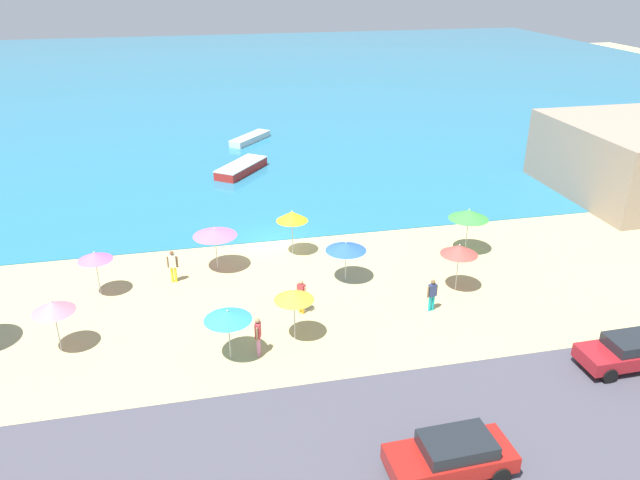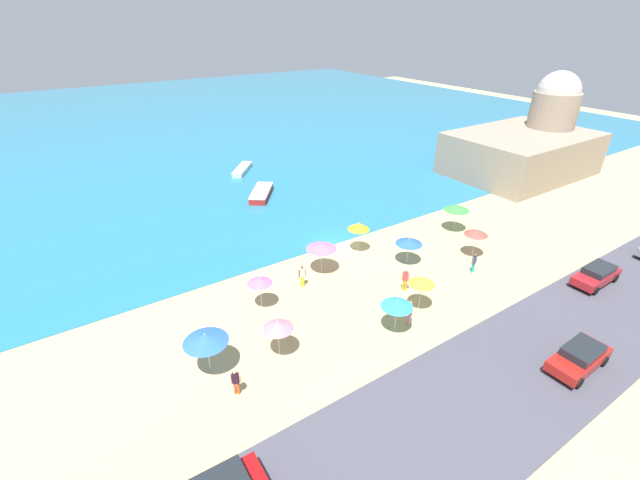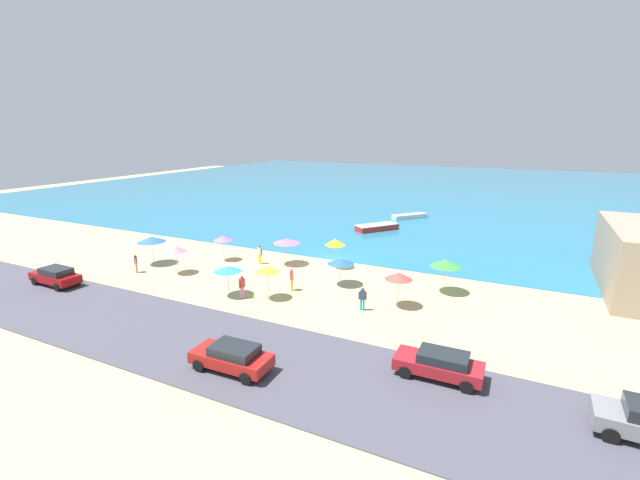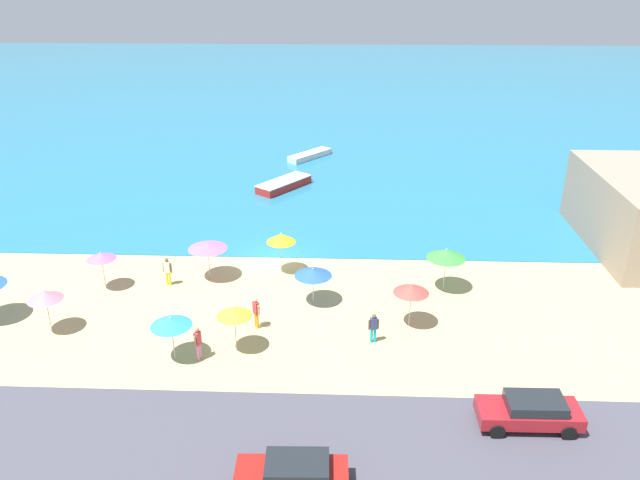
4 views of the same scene
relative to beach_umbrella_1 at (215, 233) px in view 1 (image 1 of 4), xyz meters
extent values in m
plane|color=tan|center=(3.51, 3.04, -2.21)|extent=(160.00, 160.00, 0.00)
cube|color=teal|center=(3.51, 58.04, -2.18)|extent=(150.00, 110.00, 0.05)
cube|color=#474551|center=(3.51, -14.96, -2.18)|extent=(80.00, 8.00, 0.06)
cylinder|color=#B2B2B7|center=(0.00, 0.00, -1.17)|extent=(0.05, 0.05, 2.08)
cone|color=pink|center=(0.00, 0.00, 0.00)|extent=(2.35, 2.35, 0.36)
sphere|color=silver|center=(0.00, 0.00, 0.22)|extent=(0.08, 0.08, 0.08)
cylinder|color=#B2B2B7|center=(14.13, -0.87, -1.14)|extent=(0.05, 0.05, 2.14)
cone|color=green|center=(14.13, -0.87, 0.15)|extent=(2.26, 2.26, 0.53)
sphere|color=silver|center=(14.13, -0.87, 0.44)|extent=(0.08, 0.08, 0.08)
cylinder|color=#B2B2B7|center=(11.75, -4.93, -1.17)|extent=(0.05, 0.05, 2.07)
cone|color=#DE473E|center=(11.75, -4.93, 0.06)|extent=(1.88, 1.88, 0.48)
sphere|color=silver|center=(11.75, -4.93, 0.33)|extent=(0.08, 0.08, 0.08)
cylinder|color=#B2B2B7|center=(2.88, -7.63, -1.17)|extent=(0.05, 0.05, 2.09)
cone|color=gold|center=(2.88, -7.63, 0.06)|extent=(1.75, 1.75, 0.46)
sphere|color=silver|center=(2.88, -7.63, 0.32)|extent=(0.08, 0.08, 0.08)
cylinder|color=#B2B2B7|center=(4.35, 0.99, -1.13)|extent=(0.05, 0.05, 2.15)
cone|color=yellow|center=(4.35, 0.99, 0.16)|extent=(1.79, 1.79, 0.54)
sphere|color=silver|center=(4.35, 0.99, 0.46)|extent=(0.08, 0.08, 0.08)
cylinder|color=#B2B2B7|center=(-5.96, -1.52, -1.21)|extent=(0.05, 0.05, 2.00)
cone|color=pink|center=(-5.96, -1.52, -0.06)|extent=(1.71, 1.71, 0.40)
sphere|color=silver|center=(-5.96, -1.52, 0.17)|extent=(0.08, 0.08, 0.08)
cylinder|color=#B2B2B7|center=(-0.04, -8.43, -1.23)|extent=(0.05, 0.05, 1.96)
cone|color=teal|center=(-0.04, -8.43, -0.10)|extent=(2.02, 2.02, 0.39)
sphere|color=silver|center=(-0.04, -8.43, 0.12)|extent=(0.08, 0.08, 0.08)
cylinder|color=#B2B2B7|center=(6.49, -2.72, -1.30)|extent=(0.05, 0.05, 1.81)
cone|color=blue|center=(6.49, -2.72, -0.25)|extent=(2.13, 2.13, 0.40)
sphere|color=silver|center=(6.49, -2.72, -0.02)|extent=(0.08, 0.08, 0.08)
cylinder|color=#B2B2B7|center=(-7.16, -6.26, -1.21)|extent=(0.05, 0.05, 1.99)
cone|color=pink|center=(-7.16, -6.26, -0.02)|extent=(1.81, 1.81, 0.49)
sphere|color=silver|center=(-7.16, -6.26, 0.25)|extent=(0.08, 0.08, 0.08)
cylinder|color=yellow|center=(-2.40, -0.91, -1.78)|extent=(0.14, 0.14, 0.86)
cylinder|color=yellow|center=(-2.22, -0.94, -1.78)|extent=(0.14, 0.14, 0.86)
cube|color=beige|center=(-2.31, -0.92, -1.00)|extent=(0.39, 0.27, 0.68)
sphere|color=brown|center=(-2.31, -0.92, -0.53)|extent=(0.22, 0.22, 0.22)
cylinder|color=brown|center=(-2.55, -0.89, -1.05)|extent=(0.09, 0.09, 0.62)
cylinder|color=brown|center=(-2.07, -0.96, -1.05)|extent=(0.09, 0.09, 0.62)
cylinder|color=orange|center=(3.56, -5.39, -1.77)|extent=(0.14, 0.14, 0.87)
cylinder|color=orange|center=(3.67, -5.52, -1.77)|extent=(0.14, 0.14, 0.87)
cube|color=#C5373B|center=(3.61, -5.45, -0.99)|extent=(0.40, 0.42, 0.69)
sphere|color=tan|center=(3.61, -5.45, -0.51)|extent=(0.22, 0.22, 0.22)
cylinder|color=tan|center=(3.46, -5.27, -1.04)|extent=(0.09, 0.09, 0.62)
cylinder|color=tan|center=(3.77, -5.64, -1.04)|extent=(0.09, 0.09, 0.62)
cylinder|color=#15A2AA|center=(9.67, -6.60, -1.81)|extent=(0.14, 0.14, 0.80)
cylinder|color=#15A2AA|center=(9.85, -6.56, -1.81)|extent=(0.14, 0.14, 0.80)
cube|color=navy|center=(9.76, -6.58, -1.10)|extent=(0.40, 0.30, 0.63)
sphere|color=brown|center=(9.76, -6.58, -0.65)|extent=(0.22, 0.22, 0.22)
cylinder|color=brown|center=(9.52, -6.63, -1.15)|extent=(0.09, 0.09, 0.57)
cylinder|color=brown|center=(9.99, -6.52, -1.15)|extent=(0.09, 0.09, 0.57)
cylinder|color=pink|center=(1.15, -8.51, -1.77)|extent=(0.14, 0.14, 0.87)
cylinder|color=pink|center=(1.20, -8.34, -1.77)|extent=(0.14, 0.14, 0.87)
cube|color=#C33743|center=(1.17, -8.43, -0.99)|extent=(0.32, 0.41, 0.69)
sphere|color=#987753|center=(1.17, -8.43, -0.52)|extent=(0.22, 0.22, 0.22)
cylinder|color=#987753|center=(1.10, -8.65, -1.04)|extent=(0.09, 0.09, 0.62)
cylinder|color=#987753|center=(1.24, -8.20, -1.04)|extent=(0.09, 0.09, 0.62)
cube|color=maroon|center=(15.99, -12.64, -1.53)|extent=(4.27, 1.71, 0.59)
cube|color=#1E2328|center=(16.21, -12.64, -1.01)|extent=(2.40, 1.49, 0.46)
cylinder|color=black|center=(14.56, -13.44, -1.83)|extent=(0.64, 0.23, 0.64)
cylinder|color=black|center=(14.54, -11.88, -1.83)|extent=(0.64, 0.23, 0.64)
cube|color=#A11B16|center=(6.39, -16.54, -1.53)|extent=(4.21, 1.86, 0.59)
cube|color=#1E2328|center=(6.60, -16.54, -1.00)|extent=(2.37, 1.60, 0.46)
cylinder|color=black|center=(4.95, -15.77, -1.83)|extent=(0.65, 0.24, 0.64)
cylinder|color=black|center=(7.83, -17.32, -1.83)|extent=(0.65, 0.24, 0.64)
cylinder|color=black|center=(7.78, -15.69, -1.83)|extent=(0.65, 0.24, 0.64)
cube|color=silver|center=(4.75, 25.26, -1.91)|extent=(4.14, 4.59, 0.49)
cube|color=silver|center=(6.48, 27.31, -1.86)|extent=(0.80, 0.77, 0.29)
cube|color=silver|center=(4.75, 25.26, -1.63)|extent=(4.20, 4.64, 0.08)
cube|color=red|center=(3.02, 16.43, -1.84)|extent=(4.53, 5.19, 0.64)
cube|color=red|center=(4.72, 18.66, -1.77)|extent=(1.04, 0.94, 0.38)
cube|color=silver|center=(3.02, 16.43, -1.48)|extent=(4.59, 5.24, 0.08)
camera|label=1|loc=(-1.11, -30.79, 13.36)|focal=35.00mm
camera|label=2|loc=(-15.74, -23.57, 15.70)|focal=24.00mm
camera|label=3|loc=(18.97, -32.10, 9.77)|focal=24.00mm
camera|label=4|loc=(8.11, -33.65, 15.81)|focal=35.00mm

